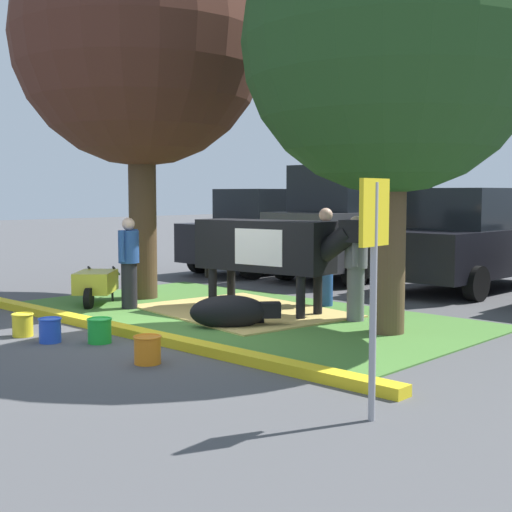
{
  "coord_description": "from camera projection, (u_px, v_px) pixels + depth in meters",
  "views": [
    {
      "loc": [
        7.41,
        -6.21,
        1.92
      ],
      "look_at": [
        -0.44,
        2.1,
        0.9
      ],
      "focal_mm": 49.44,
      "sensor_mm": 36.0,
      "label": 1
    }
  ],
  "objects": [
    {
      "name": "grass_island",
      "position": [
        241.0,
        314.0,
        11.12
      ],
      "size": [
        7.46,
        4.09,
        0.02
      ],
      "primitive_type": "cube",
      "color": "#477A33",
      "rests_on": "ground"
    },
    {
      "name": "curb_yellow",
      "position": [
        127.0,
        331.0,
        9.53
      ],
      "size": [
        8.66,
        0.24,
        0.12
      ],
      "primitive_type": "cube",
      "color": "yellow",
      "rests_on": "ground"
    },
    {
      "name": "ground_plane",
      "position": [
        175.0,
        332.0,
        9.74
      ],
      "size": [
        80.0,
        80.0,
        0.0
      ],
      "primitive_type": "plane",
      "color": "#4C4C4F"
    },
    {
      "name": "shade_tree_left",
      "position": [
        140.0,
        40.0,
        12.44
      ],
      "size": [
        4.49,
        4.49,
        6.89
      ],
      "color": "#4C3823",
      "rests_on": "ground"
    },
    {
      "name": "wheelbarrow",
      "position": [
        95.0,
        283.0,
        12.09
      ],
      "size": [
        1.32,
        1.37,
        0.63
      ],
      "color": "gold",
      "rests_on": "ground"
    },
    {
      "name": "cow_holstein",
      "position": [
        269.0,
        247.0,
        11.14
      ],
      "size": [
        3.13,
        0.97,
        1.53
      ],
      "color": "black",
      "rests_on": "ground"
    },
    {
      "name": "bucket_orange",
      "position": [
        147.0,
        349.0,
        7.94
      ],
      "size": [
        0.33,
        0.33,
        0.32
      ],
      "color": "orange",
      "rests_on": "ground"
    },
    {
      "name": "hatchback_white",
      "position": [
        470.0,
        240.0,
        14.09
      ],
      "size": [
        2.12,
        4.45,
        2.02
      ],
      "color": "black",
      "rests_on": "ground"
    },
    {
      "name": "person_visitor_near",
      "position": [
        325.0,
        254.0,
        11.87
      ],
      "size": [
        0.43,
        0.37,
        1.67
      ],
      "color": "#23478C",
      "rests_on": "ground"
    },
    {
      "name": "calf_lying",
      "position": [
        231.0,
        312.0,
        10.0
      ],
      "size": [
        1.1,
        1.2,
        0.48
      ],
      "color": "black",
      "rests_on": "ground"
    },
    {
      "name": "suv_dark_grey",
      "position": [
        361.0,
        222.0,
        15.89
      ],
      "size": [
        2.22,
        4.65,
        2.52
      ],
      "color": "#3D3D42",
      "rests_on": "ground"
    },
    {
      "name": "bucket_yellow",
      "position": [
        23.0,
        324.0,
        9.46
      ],
      "size": [
        0.3,
        0.3,
        0.31
      ],
      "color": "yellow",
      "rests_on": "ground"
    },
    {
      "name": "shade_tree_right",
      "position": [
        391.0,
        45.0,
        9.3
      ],
      "size": [
        3.98,
        3.98,
        5.89
      ],
      "color": "brown",
      "rests_on": "ground"
    },
    {
      "name": "person_handler",
      "position": [
        356.0,
        265.0,
        10.48
      ],
      "size": [
        0.34,
        0.47,
        1.59
      ],
      "color": "slate",
      "rests_on": "ground"
    },
    {
      "name": "parking_sign",
      "position": [
        374.0,
        251.0,
        5.84
      ],
      "size": [
        0.08,
        0.44,
        2.04
      ],
      "color": "#99999E",
      "rests_on": "ground"
    },
    {
      "name": "person_visitor_far",
      "position": [
        129.0,
        261.0,
        11.59
      ],
      "size": [
        0.34,
        0.49,
        1.52
      ],
      "color": "black",
      "rests_on": "ground"
    },
    {
      "name": "hay_bedding",
      "position": [
        243.0,
        311.0,
        11.33
      ],
      "size": [
        3.52,
        2.84,
        0.04
      ],
      "primitive_type": "cube",
      "rotation": [
        0.0,
        0.0,
        -0.15
      ],
      "color": "tan",
      "rests_on": "ground"
    },
    {
      "name": "bucket_green",
      "position": [
        100.0,
        330.0,
        9.04
      ],
      "size": [
        0.33,
        0.33,
        0.32
      ],
      "color": "green",
      "rests_on": "ground"
    },
    {
      "name": "bucket_blue",
      "position": [
        50.0,
        330.0,
        9.08
      ],
      "size": [
        0.3,
        0.3,
        0.32
      ],
      "color": "blue",
      "rests_on": "ground"
    },
    {
      "name": "sedan_silver",
      "position": [
        268.0,
        231.0,
        17.26
      ],
      "size": [
        2.12,
        4.45,
        2.02
      ],
      "color": "black",
      "rests_on": "ground"
    }
  ]
}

